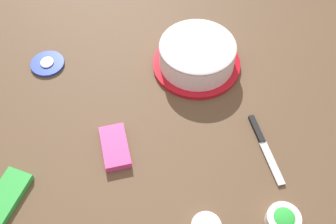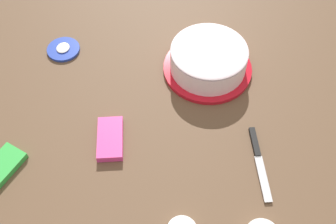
# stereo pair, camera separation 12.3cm
# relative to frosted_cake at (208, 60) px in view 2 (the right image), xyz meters

# --- Properties ---
(ground_plane) EXTENTS (1.54, 1.54, 0.00)m
(ground_plane) POSITION_rel_frosted_cake_xyz_m (0.33, -0.16, -0.05)
(ground_plane) COLOR brown
(frosted_cake) EXTENTS (0.29, 0.29, 0.10)m
(frosted_cake) POSITION_rel_frosted_cake_xyz_m (0.00, 0.00, 0.00)
(frosted_cake) COLOR red
(frosted_cake) RESTS_ON ground_plane
(frosting_tub_lid) EXTENTS (0.11, 0.11, 0.02)m
(frosting_tub_lid) POSITION_rel_frosted_cake_xyz_m (-0.02, -0.50, -0.04)
(frosting_tub_lid) COLOR #233DAD
(frosting_tub_lid) RESTS_ON ground_plane
(spreading_knife) EXTENTS (0.23, 0.07, 0.01)m
(spreading_knife) POSITION_rel_frosted_cake_xyz_m (0.31, 0.17, -0.04)
(spreading_knife) COLOR silver
(spreading_knife) RESTS_ON ground_plane
(candy_box_upper) EXTENTS (0.15, 0.10, 0.02)m
(candy_box_upper) POSITION_rel_frosted_cake_xyz_m (0.31, -0.26, -0.04)
(candy_box_upper) COLOR #E53D8E
(candy_box_upper) RESTS_ON ground_plane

